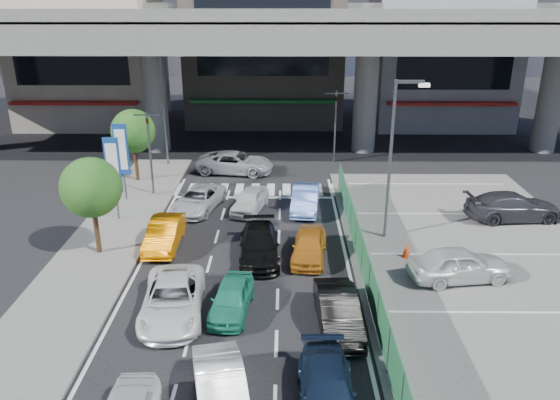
{
  "coord_description": "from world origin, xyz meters",
  "views": [
    {
      "loc": [
        1.88,
        -19.38,
        11.95
      ],
      "look_at": [
        1.65,
        6.3,
        1.91
      ],
      "focal_mm": 35.0,
      "sensor_mm": 36.0,
      "label": 1
    }
  ],
  "objects_px": {
    "taxi_orange_left": "(164,234)",
    "parked_sedan_dgrey": "(513,206)",
    "traffic_light_left": "(148,133)",
    "hatch_white_back_mid": "(221,392)",
    "hatch_black_mid_right": "(338,312)",
    "traffic_light_right": "(336,109)",
    "tree_far": "(133,131)",
    "sedan_white_mid_left": "(173,299)",
    "traffic_cone": "(407,250)",
    "sedan_white_front_mid": "(250,200)",
    "kei_truck_front_right": "(305,199)",
    "signboard_far": "(121,152)",
    "parked_sedan_white": "(460,264)",
    "minivan_navy_back": "(327,390)",
    "tree_near": "(91,188)",
    "street_lamp_left": "(166,99)",
    "street_lamp_right": "(395,147)",
    "sedan_black_mid": "(259,245)",
    "taxi_orange_right": "(309,246)",
    "taxi_teal_mid": "(231,298)",
    "wagon_silver_front_left": "(198,200)",
    "signboard_near": "(113,168)",
    "crossing_wagon_silver": "(235,163)"
  },
  "relations": [
    {
      "from": "traffic_cone",
      "to": "tree_far",
      "type": "bearing_deg",
      "value": 144.98
    },
    {
      "from": "traffic_light_left",
      "to": "taxi_orange_right",
      "type": "height_order",
      "value": "traffic_light_left"
    },
    {
      "from": "tree_far",
      "to": "parked_sedan_white",
      "type": "height_order",
      "value": "tree_far"
    },
    {
      "from": "traffic_cone",
      "to": "signboard_far",
      "type": "bearing_deg",
      "value": 154.37
    },
    {
      "from": "taxi_orange_left",
      "to": "traffic_light_right",
      "type": "bearing_deg",
      "value": 55.9
    },
    {
      "from": "traffic_light_left",
      "to": "taxi_orange_right",
      "type": "bearing_deg",
      "value": -42.18
    },
    {
      "from": "taxi_orange_right",
      "to": "traffic_light_right",
      "type": "bearing_deg",
      "value": 87.67
    },
    {
      "from": "minivan_navy_back",
      "to": "street_lamp_left",
      "type": "bearing_deg",
      "value": 111.03
    },
    {
      "from": "traffic_light_left",
      "to": "tree_near",
      "type": "xyz_separation_m",
      "value": [
        -0.8,
        -8.0,
        -0.55
      ]
    },
    {
      "from": "sedan_white_mid_left",
      "to": "hatch_black_mid_right",
      "type": "bearing_deg",
      "value": -12.84
    },
    {
      "from": "tree_far",
      "to": "minivan_navy_back",
      "type": "bearing_deg",
      "value": -62.01
    },
    {
      "from": "sedan_white_mid_left",
      "to": "sedan_black_mid",
      "type": "bearing_deg",
      "value": 51.42
    },
    {
      "from": "hatch_black_mid_right",
      "to": "traffic_light_right",
      "type": "bearing_deg",
      "value": 82.1
    },
    {
      "from": "sedan_black_mid",
      "to": "signboard_far",
      "type": "bearing_deg",
      "value": 135.54
    },
    {
      "from": "traffic_light_right",
      "to": "taxi_teal_mid",
      "type": "height_order",
      "value": "traffic_light_right"
    },
    {
      "from": "signboard_near",
      "to": "hatch_white_back_mid",
      "type": "xyz_separation_m",
      "value": [
        7.21,
        -14.33,
        -2.37
      ]
    },
    {
      "from": "parked_sedan_dgrey",
      "to": "kei_truck_front_right",
      "type": "bearing_deg",
      "value": 78.57
    },
    {
      "from": "signboard_far",
      "to": "sedan_white_mid_left",
      "type": "distance_m",
      "value": 13.41
    },
    {
      "from": "minivan_navy_back",
      "to": "traffic_cone",
      "type": "distance_m",
      "value": 10.8
    },
    {
      "from": "signboard_far",
      "to": "traffic_cone",
      "type": "distance_m",
      "value": 17.09
    },
    {
      "from": "sedan_white_mid_left",
      "to": "sedan_black_mid",
      "type": "distance_m",
      "value": 5.76
    },
    {
      "from": "traffic_light_left",
      "to": "traffic_cone",
      "type": "xyz_separation_m",
      "value": [
        13.83,
        -8.31,
        -3.5
      ]
    },
    {
      "from": "signboard_far",
      "to": "taxi_orange_left",
      "type": "bearing_deg",
      "value": -59.69
    },
    {
      "from": "hatch_white_back_mid",
      "to": "traffic_cone",
      "type": "relative_size",
      "value": 5.58
    },
    {
      "from": "kei_truck_front_right",
      "to": "street_lamp_right",
      "type": "bearing_deg",
      "value": -36.71
    },
    {
      "from": "taxi_teal_mid",
      "to": "traffic_light_right",
      "type": "bearing_deg",
      "value": 79.9
    },
    {
      "from": "street_lamp_right",
      "to": "taxi_orange_right",
      "type": "bearing_deg",
      "value": -150.23
    },
    {
      "from": "taxi_orange_left",
      "to": "parked_sedan_dgrey",
      "type": "height_order",
      "value": "parked_sedan_dgrey"
    },
    {
      "from": "street_lamp_left",
      "to": "parked_sedan_white",
      "type": "relative_size",
      "value": 1.82
    },
    {
      "from": "signboard_near",
      "to": "taxi_orange_right",
      "type": "relative_size",
      "value": 1.24
    },
    {
      "from": "signboard_near",
      "to": "crossing_wagon_silver",
      "type": "distance_m",
      "value": 10.38
    },
    {
      "from": "traffic_light_left",
      "to": "traffic_cone",
      "type": "bearing_deg",
      "value": -31.01
    },
    {
      "from": "signboard_far",
      "to": "parked_sedan_white",
      "type": "bearing_deg",
      "value": -28.92
    },
    {
      "from": "sedan_black_mid",
      "to": "street_lamp_right",
      "type": "bearing_deg",
      "value": 16.79
    },
    {
      "from": "street_lamp_right",
      "to": "taxi_orange_right",
      "type": "height_order",
      "value": "street_lamp_right"
    },
    {
      "from": "tree_near",
      "to": "tree_far",
      "type": "height_order",
      "value": "same"
    },
    {
      "from": "sedan_white_mid_left",
      "to": "parked_sedan_white",
      "type": "height_order",
      "value": "parked_sedan_white"
    },
    {
      "from": "street_lamp_right",
      "to": "sedan_black_mid",
      "type": "distance_m",
      "value": 8.02
    },
    {
      "from": "wagon_silver_front_left",
      "to": "kei_truck_front_right",
      "type": "height_order",
      "value": "kei_truck_front_right"
    },
    {
      "from": "hatch_black_mid_right",
      "to": "kei_truck_front_right",
      "type": "height_order",
      "value": "same"
    },
    {
      "from": "tree_far",
      "to": "hatch_black_mid_right",
      "type": "relative_size",
      "value": 1.15
    },
    {
      "from": "taxi_orange_right",
      "to": "street_lamp_left",
      "type": "bearing_deg",
      "value": 129.87
    },
    {
      "from": "kei_truck_front_right",
      "to": "signboard_far",
      "type": "bearing_deg",
      "value": 177.93
    },
    {
      "from": "sedan_white_front_mid",
      "to": "kei_truck_front_right",
      "type": "xyz_separation_m",
      "value": [
        3.16,
        0.13,
        0.06
      ]
    },
    {
      "from": "sedan_white_mid_left",
      "to": "traffic_cone",
      "type": "height_order",
      "value": "sedan_white_mid_left"
    },
    {
      "from": "signboard_far",
      "to": "tree_far",
      "type": "bearing_deg",
      "value": 93.26
    },
    {
      "from": "parked_sedan_dgrey",
      "to": "signboard_near",
      "type": "bearing_deg",
      "value": 86.29
    },
    {
      "from": "traffic_light_left",
      "to": "hatch_white_back_mid",
      "type": "bearing_deg",
      "value": -71.3
    },
    {
      "from": "taxi_orange_left",
      "to": "sedan_white_mid_left",
      "type": "bearing_deg",
      "value": -75.63
    },
    {
      "from": "street_lamp_left",
      "to": "traffic_light_right",
      "type": "bearing_deg",
      "value": 4.83
    }
  ]
}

